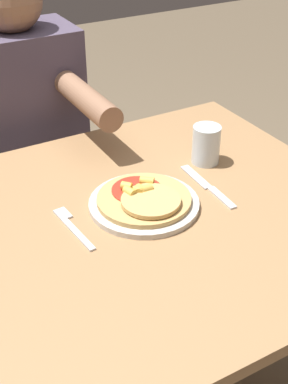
{
  "coord_description": "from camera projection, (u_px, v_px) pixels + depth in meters",
  "views": [
    {
      "loc": [
        -0.5,
        -0.87,
        1.46
      ],
      "look_at": [
        0.01,
        0.03,
        0.79
      ],
      "focal_mm": 50.0,
      "sensor_mm": 36.0,
      "label": 1
    }
  ],
  "objects": [
    {
      "name": "dining_table",
      "position": [
        148.0,
        253.0,
        1.29
      ],
      "size": [
        1.02,
        0.9,
        0.75
      ],
      "color": "#9E754C",
      "rests_on": "ground_plane"
    },
    {
      "name": "fork",
      "position": [
        72.0,
        226.0,
        1.18
      ],
      "size": [
        0.03,
        0.18,
        0.0
      ],
      "color": "silver",
      "rests_on": "dining_table"
    },
    {
      "name": "person_diner",
      "position": [
        29.0,
        133.0,
        1.71
      ],
      "size": [
        0.34,
        0.52,
        1.19
      ],
      "color": "#2D2D38",
      "rests_on": "ground_plane"
    },
    {
      "name": "knife",
      "position": [
        208.0,
        187.0,
        1.32
      ],
      "size": [
        0.03,
        0.22,
        0.0
      ],
      "color": "silver",
      "rests_on": "dining_table"
    },
    {
      "name": "drinking_glass",
      "position": [
        206.0,
        145.0,
        1.4
      ],
      "size": [
        0.07,
        0.07,
        0.1
      ],
      "color": "silver",
      "rests_on": "dining_table"
    },
    {
      "name": "plate",
      "position": [
        144.0,
        204.0,
        1.25
      ],
      "size": [
        0.26,
        0.26,
        0.01
      ],
      "color": "beige",
      "rests_on": "dining_table"
    },
    {
      "name": "pizza",
      "position": [
        145.0,
        198.0,
        1.23
      ],
      "size": [
        0.22,
        0.22,
        0.04
      ],
      "color": "tan",
      "rests_on": "plate"
    }
  ]
}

